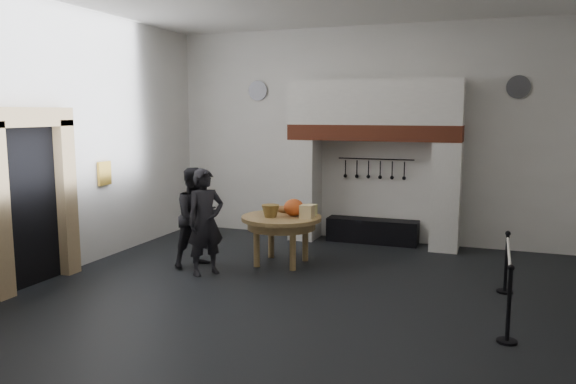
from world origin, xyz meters
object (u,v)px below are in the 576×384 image
(iron_range, at_px, (372,231))
(barrier_post_far, at_px, (506,264))
(visitor_near, at_px, (206,222))
(visitor_far, at_px, (196,217))
(work_table, at_px, (281,218))
(barrier_post_near, at_px, (509,306))

(iron_range, height_order, barrier_post_far, barrier_post_far)
(visitor_near, distance_m, barrier_post_far, 4.82)
(iron_range, xyz_separation_m, visitor_far, (-2.56, -2.86, 0.63))
(work_table, xyz_separation_m, visitor_near, (-0.96, -1.05, 0.06))
(visitor_far, bearing_deg, barrier_post_far, -58.21)
(iron_range, bearing_deg, visitor_far, -131.82)
(work_table, relative_size, barrier_post_far, 1.60)
(visitor_far, relative_size, barrier_post_far, 1.96)
(work_table, relative_size, barrier_post_near, 1.60)
(visitor_far, bearing_deg, visitor_near, -106.46)
(iron_range, distance_m, visitor_far, 3.89)
(work_table, distance_m, barrier_post_near, 4.48)
(work_table, bearing_deg, iron_range, 61.45)
(work_table, bearing_deg, visitor_far, -154.30)
(visitor_near, height_order, visitor_far, visitor_near)
(iron_range, xyz_separation_m, barrier_post_near, (2.58, -4.57, 0.20))
(work_table, distance_m, barrier_post_far, 3.82)
(iron_range, height_order, work_table, work_table)
(iron_range, distance_m, work_table, 2.58)
(iron_range, height_order, visitor_near, visitor_near)
(visitor_near, relative_size, barrier_post_far, 2.00)
(barrier_post_near, bearing_deg, visitor_far, 161.64)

